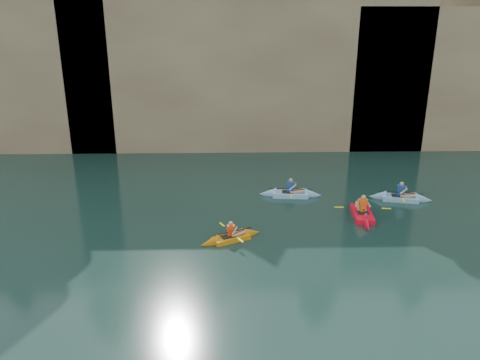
{
  "coord_description": "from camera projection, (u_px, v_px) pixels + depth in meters",
  "views": [
    {
      "loc": [
        0.62,
        -9.51,
        8.78
      ],
      "look_at": [
        1.06,
        7.07,
        3.0
      ],
      "focal_mm": 35.0,
      "sensor_mm": 36.0,
      "label": 1
    }
  ],
  "objects": [
    {
      "name": "kayaker_orange",
      "position": [
        231.0,
        237.0,
        19.44
      ],
      "size": [
        2.76,
        1.92,
        1.05
      ],
      "rotation": [
        0.0,
        0.0,
        0.46
      ],
      "color": "orange",
      "rests_on": "ground"
    },
    {
      "name": "kayaker_ltblue_near",
      "position": [
        400.0,
        197.0,
        23.68
      ],
      "size": [
        3.18,
        2.36,
        1.22
      ],
      "rotation": [
        0.0,
        0.0,
        -0.23
      ],
      "color": "#7EACD4",
      "rests_on": "ground"
    },
    {
      "name": "sea_cave_east",
      "position": [
        364.0,
        118.0,
        32.08
      ],
      "size": [
        5.0,
        1.0,
        4.5
      ],
      "primitive_type": "cube",
      "color": "black",
      "rests_on": "ground"
    },
    {
      "name": "cliff",
      "position": [
        220.0,
        53.0,
        38.2
      ],
      "size": [
        70.0,
        16.0,
        12.0
      ],
      "primitive_type": "cube",
      "color": "tan",
      "rests_on": "ground"
    },
    {
      "name": "kayaker_red_far",
      "position": [
        362.0,
        213.0,
        21.75
      ],
      "size": [
        2.58,
        3.65,
        1.32
      ],
      "rotation": [
        0.0,
        0.0,
        1.47
      ],
      "color": "red",
      "rests_on": "ground"
    },
    {
      "name": "kayaker_ltblue_mid",
      "position": [
        290.0,
        194.0,
        24.2
      ],
      "size": [
        3.27,
        2.41,
        1.23
      ],
      "rotation": [
        0.0,
        0.0,
        -0.09
      ],
      "color": "#87B6E3",
      "rests_on": "ground"
    },
    {
      "name": "cliff_slab_center",
      "position": [
        248.0,
        66.0,
        31.36
      ],
      "size": [
        24.0,
        2.4,
        11.4
      ],
      "primitive_type": "cube",
      "color": "#96815A",
      "rests_on": "ground"
    },
    {
      "name": "sea_cave_center",
      "position": [
        160.0,
        128.0,
        31.94
      ],
      "size": [
        3.5,
        1.0,
        3.2
      ],
      "primitive_type": "cube",
      "color": "black",
      "rests_on": "ground"
    }
  ]
}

